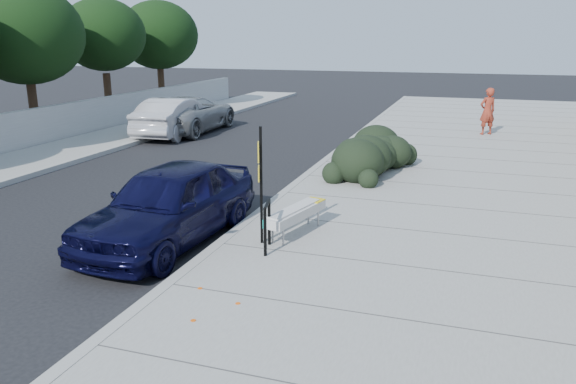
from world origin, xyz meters
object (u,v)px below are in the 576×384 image
at_px(bench, 296,214).
at_px(pedestrian, 488,111).
at_px(sedan_navy, 169,204).
at_px(wagon_silver, 176,117).
at_px(sign_post, 260,178).
at_px(bike_rack, 267,222).
at_px(suv_silver, 189,114).

height_order(bench, pedestrian, pedestrian).
xyz_separation_m(sedan_navy, wagon_silver, (-6.34, 11.53, -0.01)).
bearing_deg(pedestrian, wagon_silver, -16.61).
height_order(sedan_navy, pedestrian, pedestrian).
bearing_deg(bench, sign_post, -112.37).
height_order(bench, sign_post, sign_post).
bearing_deg(bike_rack, wagon_silver, 113.25).
relative_size(bench, sign_post, 0.81).
bearing_deg(bike_rack, sign_post, 114.91).
xyz_separation_m(bench, wagon_silver, (-8.80, 10.67, 0.22)).
height_order(sign_post, pedestrian, sign_post).
distance_m(sedan_navy, wagon_silver, 13.16).
bearing_deg(suv_silver, bike_rack, 121.79).
xyz_separation_m(bench, pedestrian, (3.82, 14.27, 0.53)).
bearing_deg(sign_post, wagon_silver, 105.49).
distance_m(sign_post, suv_silver, 15.11).
distance_m(bike_rack, pedestrian, 15.85).
xyz_separation_m(bike_rack, pedestrian, (4.07, 15.31, 0.40)).
relative_size(bike_rack, sign_post, 0.41).
bearing_deg(pedestrian, suv_silver, -21.92).
xyz_separation_m(wagon_silver, suv_silver, (0.00, 1.24, -0.03)).
bearing_deg(suv_silver, sign_post, 121.66).
distance_m(bench, sedan_navy, 2.62).
distance_m(bike_rack, wagon_silver, 14.49).
relative_size(wagon_silver, suv_silver, 0.87).
bearing_deg(sign_post, bench, 33.53).
relative_size(sedan_navy, pedestrian, 2.49).
relative_size(bench, sedan_navy, 0.39).
relative_size(sign_post, suv_silver, 0.41).
bearing_deg(suv_silver, bench, 124.83).
bearing_deg(sedan_navy, wagon_silver, 122.51).
distance_m(sign_post, sedan_navy, 2.06).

